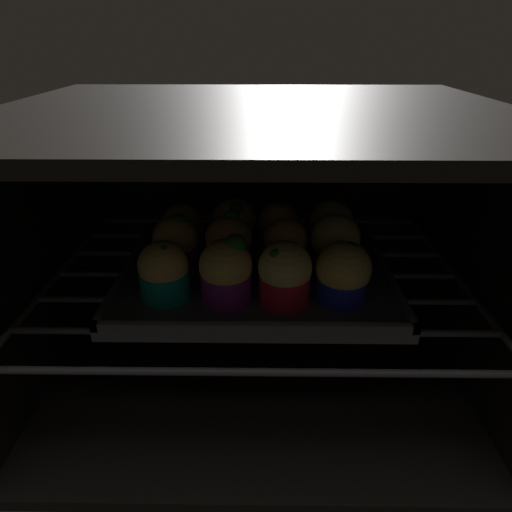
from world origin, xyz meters
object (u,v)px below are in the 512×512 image
(muffin_row1_col0, at_px, (176,245))
(muffin_row1_col2, at_px, (285,248))
(muffin_row0_col0, at_px, (164,272))
(baking_tray, at_px, (256,273))
(muffin_row1_col3, at_px, (335,244))
(muffin_row2_col2, at_px, (278,228))
(muffin_row0_col3, at_px, (343,273))
(muffin_row2_col3, at_px, (331,226))
(muffin_row2_col0, at_px, (183,228))
(muffin_row1_col1, at_px, (229,245))
(muffin_row2_col1, at_px, (234,225))
(muffin_row0_col1, at_px, (226,271))
(muffin_row0_col2, at_px, (285,274))

(muffin_row1_col0, relative_size, muffin_row1_col2, 1.06)
(muffin_row0_col0, bearing_deg, baking_tray, 32.03)
(muffin_row1_col0, distance_m, muffin_row1_col2, 0.14)
(baking_tray, distance_m, muffin_row1_col3, 0.11)
(muffin_row1_col2, height_order, muffin_row2_col2, muffin_row1_col2)
(muffin_row0_col3, xyz_separation_m, muffin_row1_col3, (0.00, 0.07, 0.00))
(muffin_row1_col3, bearing_deg, muffin_row1_col0, -179.31)
(muffin_row2_col3, bearing_deg, muffin_row1_col0, -162.05)
(muffin_row0_col0, bearing_deg, muffin_row2_col0, 90.07)
(muffin_row1_col2, bearing_deg, muffin_row1_col1, 179.03)
(muffin_row1_col2, bearing_deg, muffin_row2_col1, 133.18)
(muffin_row0_col3, bearing_deg, muffin_row1_col0, 161.16)
(muffin_row0_col1, bearing_deg, muffin_row1_col1, 91.29)
(muffin_row2_col1, distance_m, muffin_row2_col3, 0.14)
(muffin_row1_col2, bearing_deg, muffin_row2_col2, 95.20)
(muffin_row0_col1, bearing_deg, muffin_row0_col0, 176.78)
(muffin_row2_col2, bearing_deg, muffin_row1_col0, -154.07)
(muffin_row0_col2, height_order, muffin_row2_col0, muffin_row0_col2)
(baking_tray, relative_size, muffin_row1_col0, 4.39)
(baking_tray, relative_size, muffin_row2_col2, 4.94)
(baking_tray, xyz_separation_m, muffin_row1_col0, (-0.10, 0.00, 0.04))
(muffin_row0_col3, xyz_separation_m, muffin_row2_col0, (-0.20, 0.13, -0.00))
(baking_tray, relative_size, muffin_row2_col1, 4.71)
(muffin_row0_col2, xyz_separation_m, muffin_row0_col3, (0.07, 0.00, -0.00))
(muffin_row1_col0, xyz_separation_m, muffin_row1_col3, (0.20, 0.00, 0.00))
(muffin_row0_col0, xyz_separation_m, muffin_row1_col0, (0.00, 0.07, 0.00))
(muffin_row2_col2, bearing_deg, muffin_row2_col0, -179.81)
(muffin_row1_col0, relative_size, muffin_row2_col3, 1.08)
(muffin_row0_col2, distance_m, muffin_row1_col1, 0.10)
(muffin_row0_col0, distance_m, muffin_row0_col2, 0.14)
(muffin_row0_col1, relative_size, muffin_row2_col1, 1.13)
(muffin_row2_col0, bearing_deg, muffin_row0_col2, -44.84)
(muffin_row1_col3, height_order, muffin_row2_col1, muffin_row1_col3)
(muffin_row0_col3, distance_m, muffin_row2_col0, 0.24)
(muffin_row0_col3, bearing_deg, muffin_row0_col0, 179.31)
(muffin_row0_col0, distance_m, muffin_row2_col1, 0.15)
(muffin_row2_col1, bearing_deg, muffin_row2_col0, -176.50)
(muffin_row0_col2, height_order, muffin_row1_col2, same)
(muffin_row1_col2, bearing_deg, muffin_row0_col1, -136.59)
(muffin_row0_col1, relative_size, muffin_row0_col3, 1.13)
(muffin_row1_col2, relative_size, muffin_row1_col3, 0.95)
(muffin_row0_col2, xyz_separation_m, muffin_row1_col2, (0.00, 0.07, -0.00))
(muffin_row0_col1, distance_m, muffin_row1_col1, 0.07)
(muffin_row0_col0, xyz_separation_m, muffin_row2_col1, (0.07, 0.14, 0.00))
(muffin_row0_col2, distance_m, muffin_row2_col0, 0.19)
(muffin_row1_col0, bearing_deg, baking_tray, -0.55)
(muffin_row1_col1, distance_m, muffin_row2_col2, 0.09)
(muffin_row1_col1, bearing_deg, muffin_row1_col3, 2.43)
(muffin_row1_col3, xyz_separation_m, muffin_row2_col2, (-0.07, 0.06, -0.00))
(muffin_row0_col1, bearing_deg, muffin_row1_col0, 134.63)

